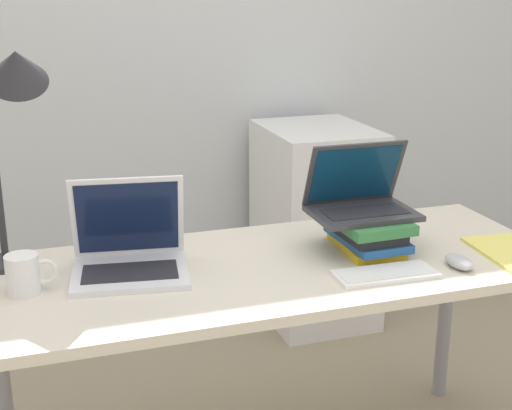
{
  "coord_description": "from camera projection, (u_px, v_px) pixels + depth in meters",
  "views": [
    {
      "loc": [
        -0.64,
        -1.45,
        1.5
      ],
      "look_at": [
        -0.05,
        0.33,
        0.92
      ],
      "focal_mm": 50.0,
      "sensor_mm": 36.0,
      "label": 1
    }
  ],
  "objects": [
    {
      "name": "wall_back",
      "position": [
        165.0,
        19.0,
        3.16
      ],
      "size": [
        8.0,
        0.05,
        2.7
      ],
      "color": "silver",
      "rests_on": "ground_plane"
    },
    {
      "name": "laptop_left",
      "position": [
        129.0,
        254.0,
        1.96
      ],
      "size": [
        0.35,
        0.3,
        0.26
      ],
      "color": "silver",
      "rests_on": "desk"
    },
    {
      "name": "mouse",
      "position": [
        459.0,
        262.0,
        2.0
      ],
      "size": [
        0.06,
        0.11,
        0.03
      ],
      "color": "#B2B2B7",
      "rests_on": "desk"
    },
    {
      "name": "desk",
      "position": [
        273.0,
        289.0,
        2.06
      ],
      "size": [
        1.67,
        0.66,
        0.74
      ],
      "color": "beige",
      "rests_on": "ground_plane"
    },
    {
      "name": "mini_fridge",
      "position": [
        315.0,
        224.0,
        3.26
      ],
      "size": [
        0.45,
        0.58,
        0.9
      ],
      "color": "white",
      "rests_on": "ground_plane"
    },
    {
      "name": "laptop_on_books",
      "position": [
        360.0,
        200.0,
        2.11
      ],
      "size": [
        0.3,
        0.22,
        0.21
      ],
      "color": "#333338",
      "rests_on": "book_stack"
    },
    {
      "name": "mug",
      "position": [
        24.0,
        274.0,
        1.83
      ],
      "size": [
        0.13,
        0.09,
        0.1
      ],
      "color": "white",
      "rests_on": "desk"
    },
    {
      "name": "wireless_keyboard",
      "position": [
        385.0,
        274.0,
        1.94
      ],
      "size": [
        0.29,
        0.13,
        0.01
      ],
      "color": "white",
      "rests_on": "desk"
    },
    {
      "name": "book_stack",
      "position": [
        366.0,
        232.0,
        2.12
      ],
      "size": [
        0.2,
        0.28,
        0.11
      ],
      "color": "gold",
      "rests_on": "desk"
    },
    {
      "name": "desk_lamp",
      "position": [
        14.0,
        94.0,
        1.86
      ],
      "size": [
        0.23,
        0.2,
        0.65
      ],
      "color": "#28282D",
      "rests_on": "desk"
    }
  ]
}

